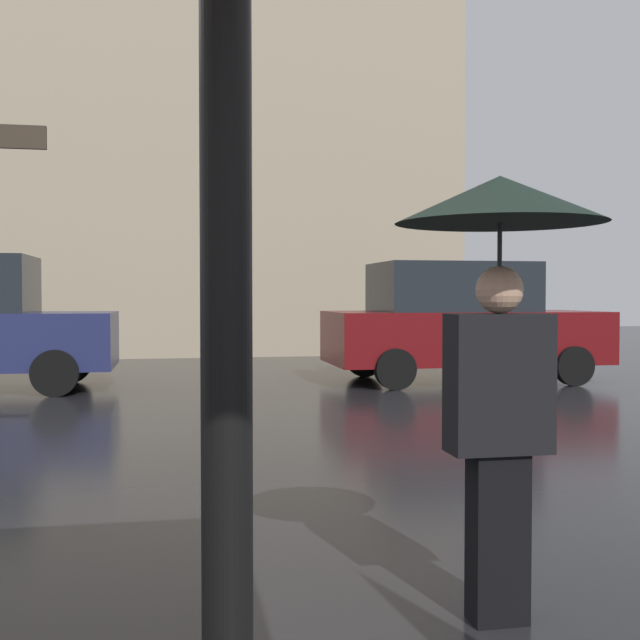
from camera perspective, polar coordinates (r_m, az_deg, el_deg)
The scene contains 3 objects.
pedestrian_with_umbrella at distance 3.37m, azimuth 13.03°, elevation 3.01°, with size 0.89×0.89×1.90m.
parked_car_left at distance 12.83m, azimuth 10.22°, elevation -0.14°, with size 4.41×2.08×1.92m.
building_block at distance 19.15m, azimuth -11.53°, elevation 16.53°, with size 14.07×2.02×12.55m, color gray.
Camera 1 is at (0.23, -2.03, 1.40)m, focal length 43.62 mm.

